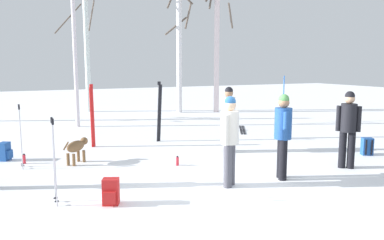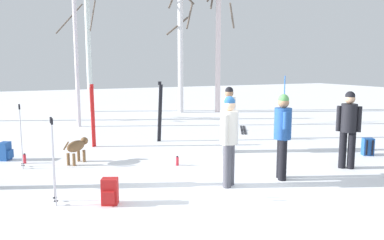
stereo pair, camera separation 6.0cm
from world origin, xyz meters
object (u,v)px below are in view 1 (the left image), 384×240
Objects in this scene: birch_tree_3 at (179,38)px; ski_poles_0 at (54,159)px; person_4 at (348,125)px; birch_tree_2 at (87,41)px; dog at (77,147)px; backpack_0 at (111,192)px; birch_tree_1 at (74,39)px; person_1 at (229,115)px; ski_pair_planted_1 at (283,107)px; ski_poles_1 at (21,134)px; water_bottle_1 at (177,161)px; water_bottle_0 at (24,159)px; birch_tree_4 at (217,34)px; person_0 at (283,131)px; backpack_1 at (5,152)px; ski_pair_lying_0 at (242,130)px; person_3 at (230,135)px; ski_pair_planted_2 at (92,116)px; backpack_2 at (367,147)px; ski_pair_planted_0 at (159,112)px.

ski_poles_0 is at bearing -122.86° from birch_tree_3.
birch_tree_2 is at bearing 103.99° from person_4.
person_4 reaches higher than dog.
dog is at bearing 91.25° from backpack_0.
birch_tree_1 is at bearing 84.47° from backpack_0.
person_1 is 2.64m from ski_pair_planted_1.
water_bottle_1 is at bearing -21.66° from ski_poles_1.
ski_pair_planted_1 is 0.29× the size of birch_tree_3.
ski_poles_0 is 3.20m from water_bottle_1.
birch_tree_4 is (8.79, 6.75, 3.59)m from water_bottle_0.
person_0 is 5.91m from water_bottle_0.
dog is 0.47× the size of ski_poles_1.
person_0 is at bearing -178.37° from person_4.
person_0 is 3.90× the size of backpack_1.
ski_pair_lying_0 is 8.36m from ski_poles_0.
birch_tree_2 reaches higher than person_3.
backpack_0 is 0.06× the size of birch_tree_4.
person_1 is at bearing -128.53° from ski_pair_lying_0.
person_0 is 7.36× the size of water_bottle_0.
ski_pair_planted_2 is 3.98× the size of backpack_1.
birch_tree_4 is (1.67, -0.61, 0.22)m from birch_tree_3.
person_4 is (1.55, -2.53, 0.00)m from person_1.
backpack_1 is at bearing 158.56° from backpack_2.
water_bottle_0 is at bearing 96.91° from ski_poles_0.
ski_pair_planted_0 is 5.41m from backpack_0.
person_4 is 3.56m from ski_pair_planted_1.
person_4 is at bearing -3.54° from ski_poles_0.
dog reaches higher than backpack_0.
water_bottle_1 is at bearing -123.75° from birch_tree_4.
person_4 is at bearing 1.63° from person_0.
person_4 is (3.03, 0.02, 0.00)m from person_3.
person_4 is 6.16m from dog.
dog reaches higher than backpack_2.
dog is 10.62m from birch_tree_2.
water_bottle_1 is at bearing -30.10° from dog.
ski_pair_planted_2 is at bearing 16.69° from backpack_1.
water_bottle_0 is at bearing 160.88° from backpack_2.
backpack_0 is at bearing -68.28° from ski_poles_1.
dog reaches higher than water_bottle_1.
person_0 is 11.39m from birch_tree_4.
water_bottle_0 is 0.04× the size of birch_tree_2.
birch_tree_1 is at bearing 114.89° from ski_pair_planted_0.
person_4 is 1.21× the size of ski_poles_1.
water_bottle_0 is 10.54m from birch_tree_2.
person_3 is 1.19× the size of ski_poles_0.
person_0 is 1.00× the size of person_4.
backpack_1 reaches higher than water_bottle_0.
dog is 0.38× the size of ski_pair_planted_2.
dog reaches higher than water_bottle_0.
ski_pair_planted_2 is 0.26× the size of birch_tree_3.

